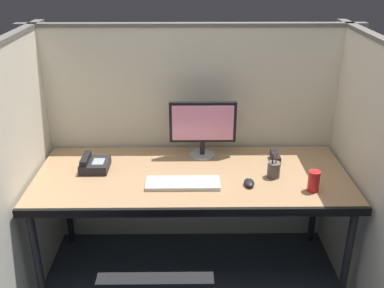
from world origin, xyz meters
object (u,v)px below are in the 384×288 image
(computer_mouse, at_px, (249,183))
(desk_phone, at_px, (94,164))
(soda_can, at_px, (314,181))
(desk, at_px, (192,182))
(monitor_center, at_px, (203,126))
(red_stapler, at_px, (275,158))
(keyboard_main, at_px, (183,183))
(pen_cup, at_px, (274,170))

(computer_mouse, xyz_separation_m, desk_phone, (-0.94, 0.22, 0.02))
(computer_mouse, height_order, soda_can, soda_can)
(computer_mouse, relative_size, desk_phone, 0.51)
(desk, xyz_separation_m, monitor_center, (0.07, 0.27, 0.27))
(red_stapler, distance_m, soda_can, 0.40)
(monitor_center, bearing_deg, soda_can, -37.24)
(keyboard_main, xyz_separation_m, red_stapler, (0.59, 0.30, 0.02))
(monitor_center, xyz_separation_m, computer_mouse, (0.26, -0.40, -0.20))
(soda_can, relative_size, pen_cup, 0.76)
(monitor_center, xyz_separation_m, keyboard_main, (-0.13, -0.39, -0.20))
(desk, xyz_separation_m, pen_cup, (0.49, -0.03, 0.10))
(computer_mouse, height_order, desk_phone, desk_phone)
(desk, xyz_separation_m, desk_phone, (-0.61, 0.09, 0.08))
(keyboard_main, height_order, pen_cup, pen_cup)
(desk, bearing_deg, soda_can, -15.70)
(desk, relative_size, soda_can, 15.57)
(monitor_center, height_order, pen_cup, monitor_center)
(soda_can, xyz_separation_m, pen_cup, (-0.20, 0.17, -0.01))
(desk, bearing_deg, keyboard_main, -114.96)
(computer_mouse, bearing_deg, monitor_center, 122.78)
(monitor_center, distance_m, pen_cup, 0.54)
(desk, xyz_separation_m, keyboard_main, (-0.06, -0.12, 0.06))
(soda_can, bearing_deg, computer_mouse, 169.66)
(computer_mouse, xyz_separation_m, soda_can, (0.35, -0.06, 0.04))
(desk, height_order, soda_can, soda_can)
(pen_cup, bearing_deg, desk, 176.99)
(soda_can, bearing_deg, desk, 164.30)
(monitor_center, relative_size, pen_cup, 2.68)
(desk, xyz_separation_m, computer_mouse, (0.33, -0.13, 0.07))
(monitor_center, distance_m, desk_phone, 0.73)
(desk_phone, bearing_deg, soda_can, -12.23)
(red_stapler, relative_size, desk_phone, 0.79)
(keyboard_main, relative_size, pen_cup, 2.68)
(desk, height_order, desk_phone, desk_phone)
(keyboard_main, xyz_separation_m, computer_mouse, (0.39, -0.01, 0.01))
(monitor_center, relative_size, computer_mouse, 4.48)
(keyboard_main, bearing_deg, monitor_center, 72.04)
(computer_mouse, bearing_deg, red_stapler, 55.99)
(red_stapler, bearing_deg, desk, -161.34)
(computer_mouse, distance_m, red_stapler, 0.37)
(red_stapler, relative_size, pen_cup, 0.93)
(desk, relative_size, monitor_center, 4.42)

